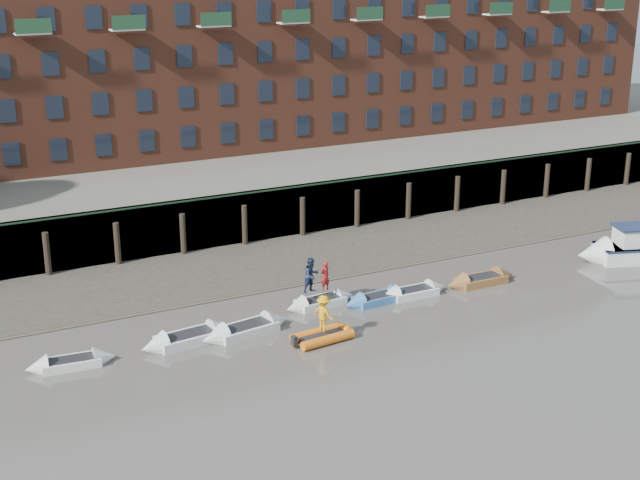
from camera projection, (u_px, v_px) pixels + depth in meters
ground at (481, 384)px, 38.14m from camera, size 220.00×220.00×0.00m
foreshore at (300, 258)px, 53.38m from camera, size 110.00×8.00×0.50m
mud_band at (326, 276)px, 50.50m from camera, size 110.00×1.60×0.10m
river_wall at (270, 214)px, 56.58m from camera, size 110.00×1.23×3.30m
bank_terrace at (198, 168)px, 68.11m from camera, size 110.00×28.00×3.20m
apartment_terrace at (187, 17)px, 65.40m from camera, size 80.60×15.56×20.98m
rowboat_0 at (71, 363)px, 39.62m from camera, size 4.04×1.50×1.15m
rowboat_1 at (188, 338)px, 42.00m from camera, size 4.86×1.90×1.37m
rowboat_2 at (246, 329)px, 42.94m from camera, size 4.90×2.11×1.38m
rowboat_3 at (320, 302)px, 46.34m from camera, size 4.13×1.51×1.17m
rowboat_4 at (377, 299)px, 46.78m from camera, size 4.05×1.42×1.15m
rowboat_5 at (413, 292)px, 47.61m from camera, size 4.09×1.22×1.19m
rowboat_6 at (481, 280)px, 49.32m from camera, size 4.42×1.33×1.28m
rib_tender at (324, 336)px, 42.30m from camera, size 3.13×1.73×0.53m
motor_launch at (624, 250)px, 52.79m from camera, size 6.97×4.09×2.73m
person_rower_a at (325, 276)px, 46.06m from camera, size 0.67×0.53×1.60m
person_rower_b at (312, 275)px, 45.79m from camera, size 1.05×0.91×1.87m
person_rib_crew at (324, 313)px, 41.92m from camera, size 1.07×1.32×1.78m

